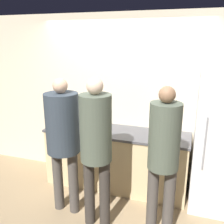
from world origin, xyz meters
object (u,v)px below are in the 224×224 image
Objects in this scene: person_center at (96,142)px; person_right at (164,151)px; cup_red at (172,132)px; person_left at (63,133)px; bottle_clear at (153,123)px; refrigerator at (218,142)px; utensil_crock at (75,117)px; fruit_bowl at (84,125)px; cup_white at (169,137)px.

person_center is 1.04× the size of person_right.
person_right is 19.03× the size of cup_red.
person_left is 19.24× the size of cup_red.
bottle_clear is at bearing 46.68° from person_left.
refrigerator reaches higher than utensil_crock.
person_center is at bearing -170.74° from person_right.
bottle_clear is at bearing 17.00° from fruit_bowl.
bottle_clear is (1.29, 0.01, 0.03)m from utensil_crock.
person_left reaches higher than fruit_bowl.
person_center is 18.61× the size of cup_white.
person_left is 1.40m from cup_white.
refrigerator is 7.63× the size of utensil_crock.
person_left is at bearing -152.19° from cup_white.
refrigerator is 2.21m from utensil_crock.
person_center is 7.23× the size of bottle_clear.
cup_red is at bearing 34.52° from person_left.
cup_white is (1.57, -0.35, -0.02)m from utensil_crock.
cup_white is at bearing -2.56° from fruit_bowl.
person_right is 7.19× the size of utensil_crock.
refrigerator is at bearing 0.96° from fruit_bowl.
refrigerator is 1.06× the size of person_right.
fruit_bowl reaches higher than cup_red.
cup_red is at bearing -27.48° from bottle_clear.
cup_red is (0.76, 0.99, -0.15)m from person_center.
person_right is at bearing -0.58° from person_left.
refrigerator reaches higher than bottle_clear.
person_left is at bearing -133.32° from bottle_clear.
person_right reaches higher than cup_red.
cup_white is (-0.02, -0.21, 0.00)m from cup_red.
fruit_bowl is (-0.04, 0.71, -0.14)m from person_left.
cup_red is (-0.60, 0.12, 0.02)m from refrigerator.
refrigerator is at bearing -6.82° from utensil_crock.
cup_red is at bearing 85.26° from cup_white.
person_center is 1.26m from cup_red.
refrigerator is at bearing 8.15° from cup_white.
fruit_bowl is (-1.28, 0.72, -0.09)m from person_right.
bottle_clear is at bearing 163.07° from refrigerator.
person_right is at bearing -74.58° from bottle_clear.
bottle_clear is 2.58× the size of cup_white.
person_left is at bearing 164.88° from person_center.
person_right is at bearing -89.53° from cup_white.
person_left is 0.72m from fruit_bowl.
person_center is 1.41m from utensil_crock.
person_left reaches higher than cup_white.
cup_white is (0.74, 0.78, -0.15)m from person_center.
person_center is at bearing -127.23° from cup_red.
utensil_crock reaches higher than fruit_bowl.
person_right reaches higher than utensil_crock.
cup_white is at bearing 90.47° from person_right.
bottle_clear is at bearing 68.13° from person_center.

